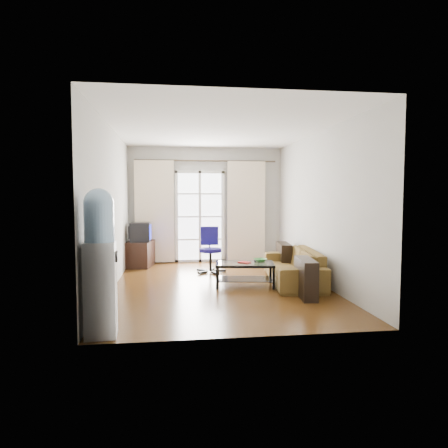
{
  "coord_description": "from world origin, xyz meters",
  "views": [
    {
      "loc": [
        -0.82,
        -6.84,
        1.56
      ],
      "look_at": [
        0.13,
        0.35,
        1.05
      ],
      "focal_mm": 32.0,
      "sensor_mm": 36.0,
      "label": 1
    }
  ],
  "objects_px": {
    "water_cooler": "(100,260)",
    "coffee_table": "(245,271)",
    "tv_stand": "(140,254)",
    "sofa": "(293,266)",
    "crt_tv": "(140,232)",
    "task_chair": "(210,259)"
  },
  "relations": [
    {
      "from": "crt_tv",
      "to": "task_chair",
      "type": "height_order",
      "value": "crt_tv"
    },
    {
      "from": "coffee_table",
      "to": "tv_stand",
      "type": "distance_m",
      "value": 2.95
    },
    {
      "from": "sofa",
      "to": "water_cooler",
      "type": "relative_size",
      "value": 1.3
    },
    {
      "from": "crt_tv",
      "to": "task_chair",
      "type": "xyz_separation_m",
      "value": [
        1.48,
        -0.82,
        -0.5
      ]
    },
    {
      "from": "tv_stand",
      "to": "water_cooler",
      "type": "relative_size",
      "value": 0.47
    },
    {
      "from": "sofa",
      "to": "task_chair",
      "type": "height_order",
      "value": "task_chair"
    },
    {
      "from": "coffee_table",
      "to": "tv_stand",
      "type": "height_order",
      "value": "tv_stand"
    },
    {
      "from": "tv_stand",
      "to": "crt_tv",
      "type": "distance_m",
      "value": 0.49
    },
    {
      "from": "coffee_table",
      "to": "sofa",
      "type": "bearing_deg",
      "value": 10.93
    },
    {
      "from": "sofa",
      "to": "water_cooler",
      "type": "bearing_deg",
      "value": -44.13
    },
    {
      "from": "task_chair",
      "to": "coffee_table",
      "type": "bearing_deg",
      "value": -70.19
    },
    {
      "from": "coffee_table",
      "to": "tv_stand",
      "type": "relative_size",
      "value": 1.4
    },
    {
      "from": "water_cooler",
      "to": "coffee_table",
      "type": "bearing_deg",
      "value": 43.99
    },
    {
      "from": "sofa",
      "to": "task_chair",
      "type": "distance_m",
      "value": 1.81
    },
    {
      "from": "coffee_table",
      "to": "crt_tv",
      "type": "height_order",
      "value": "crt_tv"
    },
    {
      "from": "coffee_table",
      "to": "water_cooler",
      "type": "height_order",
      "value": "water_cooler"
    },
    {
      "from": "crt_tv",
      "to": "task_chair",
      "type": "distance_m",
      "value": 1.76
    },
    {
      "from": "sofa",
      "to": "crt_tv",
      "type": "bearing_deg",
      "value": -117.91
    },
    {
      "from": "sofa",
      "to": "crt_tv",
      "type": "distance_m",
      "value": 3.51
    },
    {
      "from": "water_cooler",
      "to": "tv_stand",
      "type": "bearing_deg",
      "value": 85.18
    },
    {
      "from": "sofa",
      "to": "crt_tv",
      "type": "xyz_separation_m",
      "value": [
        -2.87,
        1.97,
        0.47
      ]
    },
    {
      "from": "crt_tv",
      "to": "tv_stand",
      "type": "bearing_deg",
      "value": 93.74
    }
  ]
}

